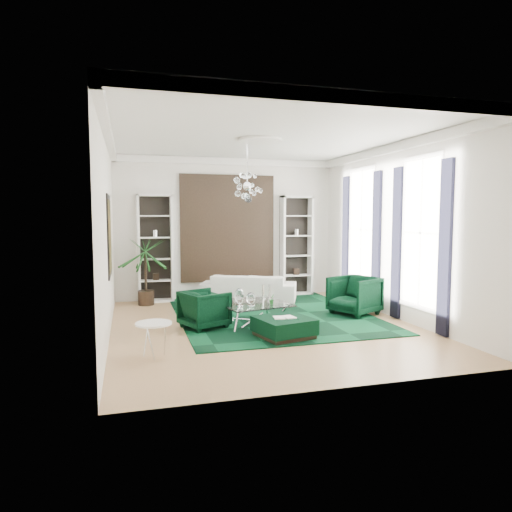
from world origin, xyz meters
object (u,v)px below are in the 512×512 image
object	(u,v)px
side_table	(154,340)
coffee_table	(252,314)
armchair_left	(204,309)
palm	(145,262)
sofa	(249,288)
ottoman_side	(205,305)
ottoman_front	(284,328)
armchair_right	(354,295)

from	to	relation	value
side_table	coffee_table	bearing A→B (deg)	39.48
armchair_left	palm	xyz separation A→B (m)	(-1.04, 2.75, 0.72)
sofa	armchair_left	xyz separation A→B (m)	(-1.59, -2.53, 0.02)
sofa	ottoman_side	size ratio (longest dim) A/B	2.78
sofa	ottoman_side	distance (m)	1.78
coffee_table	side_table	xyz separation A→B (m)	(-2.09, -1.72, 0.05)
coffee_table	ottoman_front	bearing A→B (deg)	-75.95
side_table	armchair_right	bearing A→B (deg)	23.85
palm	sofa	bearing A→B (deg)	-4.57
ottoman_side	coffee_table	bearing A→B (deg)	-60.99
palm	side_table	bearing A→B (deg)	-90.62
coffee_table	palm	size ratio (longest dim) A/B	0.60
armchair_right	palm	bearing A→B (deg)	-142.88
ottoman_side	ottoman_front	bearing A→B (deg)	-67.45
palm	coffee_table	bearing A→B (deg)	-53.25
sofa	palm	xyz separation A→B (m)	(-2.63, 0.21, 0.74)
coffee_table	palm	bearing A→B (deg)	126.75
armchair_right	sofa	bearing A→B (deg)	-164.16
sofa	armchair_left	bearing A→B (deg)	81.23
armchair_left	armchair_right	world-z (taller)	armchair_right
armchair_left	side_table	xyz separation A→B (m)	(-1.08, -1.70, -0.11)
ottoman_side	sofa	bearing A→B (deg)	40.68
sofa	coffee_table	xyz separation A→B (m)	(-0.59, -2.52, -0.13)
sofa	ottoman_side	world-z (taller)	sofa
coffee_table	ottoman_front	distance (m)	1.18
ottoman_side	palm	xyz separation A→B (m)	(-1.28, 1.37, 0.90)
armchair_left	ottoman_front	bearing A→B (deg)	-154.70
sofa	palm	bearing A→B (deg)	18.81
armchair_left	ottoman_side	xyz separation A→B (m)	(0.25, 1.38, -0.19)
coffee_table	ottoman_side	bearing A→B (deg)	119.01
armchair_left	side_table	world-z (taller)	armchair_left
armchair_left	coffee_table	bearing A→B (deg)	-112.45
armchair_left	side_table	distance (m)	2.02
sofa	side_table	xyz separation A→B (m)	(-2.68, -4.24, -0.08)
sofa	palm	world-z (taller)	palm
side_table	palm	world-z (taller)	palm
armchair_left	armchair_right	distance (m)	3.50
side_table	armchair_left	bearing A→B (deg)	57.49
coffee_table	ottoman_side	xyz separation A→B (m)	(-0.75, 1.36, -0.03)
armchair_right	coffee_table	xyz separation A→B (m)	(-2.49, -0.30, -0.21)
armchair_right	ottoman_front	xyz separation A→B (m)	(-2.20, -1.45, -0.25)
sofa	side_table	size ratio (longest dim) A/B	4.28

